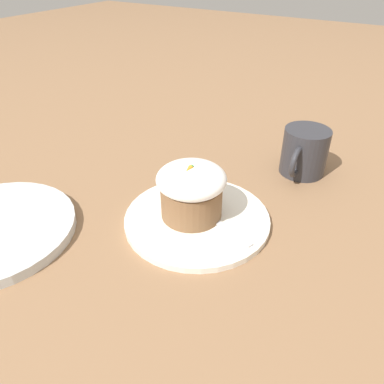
{
  "coord_description": "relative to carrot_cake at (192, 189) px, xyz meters",
  "views": [
    {
      "loc": [
        0.41,
        0.24,
        0.38
      ],
      "look_at": [
        -0.0,
        -0.01,
        0.05
      ],
      "focal_mm": 35.0,
      "sensor_mm": 36.0,
      "label": 1
    }
  ],
  "objects": [
    {
      "name": "ground_plane",
      "position": [
        0.0,
        0.01,
        -0.06
      ],
      "size": [
        4.0,
        4.0,
        0.0
      ],
      "primitive_type": "plane",
      "color": "#846042"
    },
    {
      "name": "dessert_plate",
      "position": [
        0.0,
        0.01,
        -0.05
      ],
      "size": [
        0.24,
        0.24,
        0.01
      ],
      "color": "white",
      "rests_on": "ground_plane"
    },
    {
      "name": "carrot_cake",
      "position": [
        0.0,
        0.0,
        0.0
      ],
      "size": [
        0.11,
        0.11,
        0.09
      ],
      "color": "brown",
      "rests_on": "dessert_plate"
    },
    {
      "name": "spoon",
      "position": [
        -0.01,
        0.03,
        -0.04
      ],
      "size": [
        0.06,
        0.13,
        0.01
      ],
      "color": "silver",
      "rests_on": "dessert_plate"
    },
    {
      "name": "coffee_cup",
      "position": [
        -0.24,
        0.1,
        -0.01
      ],
      "size": [
        0.12,
        0.09,
        0.09
      ],
      "color": "#2D2D33",
      "rests_on": "ground_plane"
    }
  ]
}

